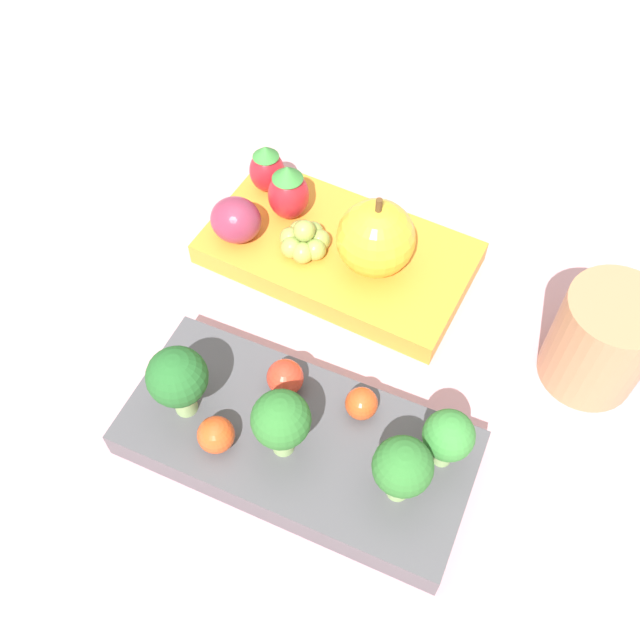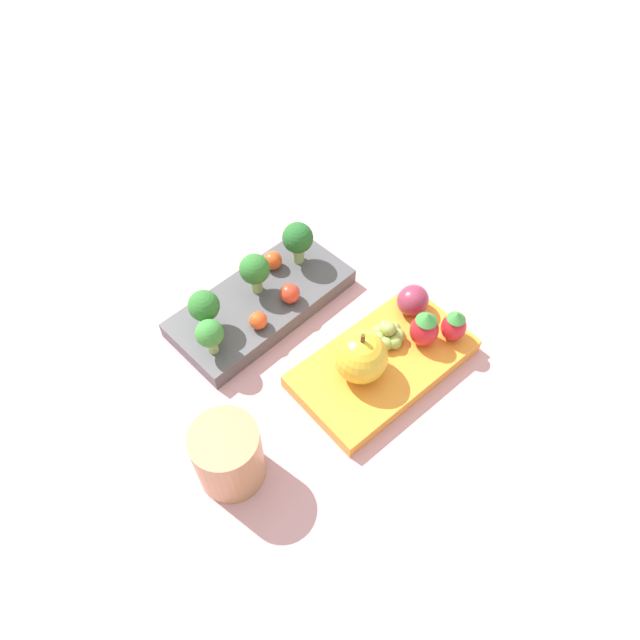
# 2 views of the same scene
# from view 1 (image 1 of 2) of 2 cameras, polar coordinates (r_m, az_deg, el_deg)

# --- Properties ---
(ground_plane) EXTENTS (4.00, 4.00, 0.00)m
(ground_plane) POSITION_cam_1_polar(r_m,az_deg,el_deg) (0.49, -0.14, -2.33)
(ground_plane) COLOR #C6939E
(bento_box_savoury) EXTENTS (0.22, 0.12, 0.02)m
(bento_box_savoury) POSITION_cam_1_polar(r_m,az_deg,el_deg) (0.45, -1.79, -9.77)
(bento_box_savoury) COLOR #4C4C51
(bento_box_savoury) RESTS_ON ground_plane
(bento_box_fruit) EXTENTS (0.21, 0.14, 0.02)m
(bento_box_fruit) POSITION_cam_1_polar(r_m,az_deg,el_deg) (0.54, 1.48, 5.40)
(bento_box_fruit) COLOR orange
(bento_box_fruit) RESTS_ON ground_plane
(broccoli_floret_0) EXTENTS (0.03, 0.03, 0.05)m
(broccoli_floret_0) POSITION_cam_1_polar(r_m,az_deg,el_deg) (0.40, 6.61, -11.69)
(broccoli_floret_0) COLOR #93B770
(broccoli_floret_0) RESTS_ON bento_box_savoury
(broccoli_floret_1) EXTENTS (0.04, 0.04, 0.06)m
(broccoli_floret_1) POSITION_cam_1_polar(r_m,az_deg,el_deg) (0.42, -11.31, -4.63)
(broccoli_floret_1) COLOR #93B770
(broccoli_floret_1) RESTS_ON bento_box_savoury
(broccoli_floret_2) EXTENTS (0.03, 0.03, 0.05)m
(broccoli_floret_2) POSITION_cam_1_polar(r_m,az_deg,el_deg) (0.41, 10.23, -9.18)
(broccoli_floret_2) COLOR #93B770
(broccoli_floret_2) RESTS_ON bento_box_savoury
(broccoli_floret_3) EXTENTS (0.03, 0.03, 0.05)m
(broccoli_floret_3) POSITION_cam_1_polar(r_m,az_deg,el_deg) (0.40, -3.13, -8.09)
(broccoli_floret_3) COLOR #93B770
(broccoli_floret_3) RESTS_ON bento_box_savoury
(cherry_tomato_0) EXTENTS (0.02, 0.02, 0.02)m
(cherry_tomato_0) POSITION_cam_1_polar(r_m,az_deg,el_deg) (0.43, -8.32, -9.07)
(cherry_tomato_0) COLOR #DB4C1E
(cherry_tomato_0) RESTS_ON bento_box_savoury
(cherry_tomato_1) EXTENTS (0.02, 0.02, 0.02)m
(cherry_tomato_1) POSITION_cam_1_polar(r_m,az_deg,el_deg) (0.44, -2.81, -4.62)
(cherry_tomato_1) COLOR red
(cherry_tomato_1) RESTS_ON bento_box_savoury
(cherry_tomato_2) EXTENTS (0.02, 0.02, 0.02)m
(cherry_tomato_2) POSITION_cam_1_polar(r_m,az_deg,el_deg) (0.44, 3.34, -6.69)
(cherry_tomato_2) COLOR #DB4C1E
(cherry_tomato_2) RESTS_ON bento_box_savoury
(apple) EXTENTS (0.06, 0.06, 0.07)m
(apple) POSITION_cam_1_polar(r_m,az_deg,el_deg) (0.50, 4.48, 6.52)
(apple) COLOR gold
(apple) RESTS_ON bento_box_fruit
(strawberry_0) EXTENTS (0.03, 0.03, 0.04)m
(strawberry_0) POSITION_cam_1_polar(r_m,az_deg,el_deg) (0.56, -4.28, 11.99)
(strawberry_0) COLOR red
(strawberry_0) RESTS_ON bento_box_fruit
(strawberry_1) EXTENTS (0.03, 0.03, 0.05)m
(strawberry_1) POSITION_cam_1_polar(r_m,az_deg,el_deg) (0.54, -2.55, 10.19)
(strawberry_1) COLOR red
(strawberry_1) RESTS_ON bento_box_fruit
(plum) EXTENTS (0.04, 0.03, 0.03)m
(plum) POSITION_cam_1_polar(r_m,az_deg,el_deg) (0.53, -6.75, 7.95)
(plum) COLOR #892D47
(plum) RESTS_ON bento_box_fruit
(grape_cluster) EXTENTS (0.04, 0.04, 0.03)m
(grape_cluster) POSITION_cam_1_polar(r_m,az_deg,el_deg) (0.52, -1.26, 6.41)
(grape_cluster) COLOR #8EA84C
(grape_cluster) RESTS_ON bento_box_fruit
(drinking_cup) EXTENTS (0.06, 0.06, 0.08)m
(drinking_cup) POSITION_cam_1_polar(r_m,az_deg,el_deg) (0.49, 21.61, -1.54)
(drinking_cup) COLOR tan
(drinking_cup) RESTS_ON ground_plane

